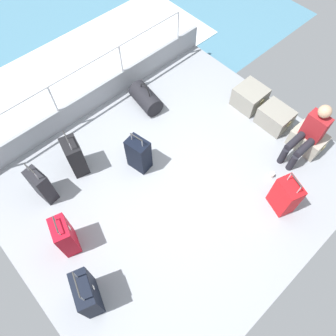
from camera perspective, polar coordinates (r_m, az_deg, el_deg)
The scene contains 16 objects.
ground_plane at distance 5.26m, azimuth 1.42°, elevation -2.70°, with size 4.40×5.20×0.06m, color gray.
gunwale_port at distance 6.13m, azimuth -12.90°, elevation 11.82°, with size 0.06×5.20×0.45m, color gray.
railing_port at distance 5.74m, azimuth -14.01°, elevation 15.54°, with size 0.04×4.20×1.02m.
sea_wake at distance 7.48m, azimuth -18.57°, elevation 14.49°, with size 12.00×12.00×0.01m.
cargo_crate_0 at distance 6.23m, azimuth 14.22°, elevation 12.04°, with size 0.54×0.50×0.39m.
cargo_crate_1 at distance 6.05m, azimuth 18.36°, elevation 8.48°, with size 0.57×0.44×0.36m.
cargo_crate_2 at distance 5.95m, azimuth 23.39°, elevation 4.52°, with size 0.58×0.39×0.35m.
passenger_seated at distance 5.56m, azimuth 23.70°, elevation 5.71°, with size 0.34×0.66×1.05m.
suitcase_0 at distance 5.19m, azimuth -21.43°, elevation -2.88°, with size 0.36×0.24×0.84m.
suitcase_1 at distance 5.15m, azimuth -5.18°, elevation 2.45°, with size 0.39×0.30×0.79m.
suitcase_2 at distance 5.08m, azimuth 19.99°, elevation -4.64°, with size 0.43×0.36×0.81m.
suitcase_3 at distance 4.73m, azimuth -17.70°, elevation -11.38°, with size 0.41×0.31×0.80m.
suitcase_4 at distance 5.29m, azimuth -16.11°, elevation 1.97°, with size 0.41×0.32×0.87m.
suitcase_5 at distance 4.44m, azimuth -14.07°, elevation -20.73°, with size 0.50×0.35×0.92m.
duffel_bag at distance 6.06m, azimuth -3.93°, elevation 12.17°, with size 0.67×0.43×0.51m.
paper_cup at distance 5.51m, azimuth 17.81°, elevation -1.14°, with size 0.08×0.08×0.10m, color white.
Camera 1 is at (1.73, -1.76, 4.61)m, focal length 34.53 mm.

